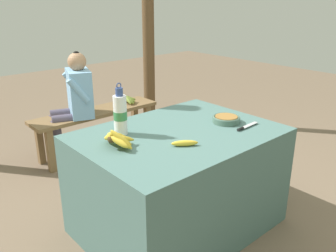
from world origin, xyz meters
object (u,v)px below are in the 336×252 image
water_bottle (120,114)px  support_post_far (148,17)px  banana_bunch_ripe (116,138)px  wooden_bench (96,118)px  banana_bunch_green (128,99)px  knife (245,127)px  loose_banana_front (185,143)px  seated_vendor (75,99)px  serving_bowl (226,119)px

water_bottle → support_post_far: 2.38m
banana_bunch_ripe → wooden_bench: size_ratio=0.20×
water_bottle → banana_bunch_green: 1.62m
water_bottle → knife: 0.82m
wooden_bench → banana_bunch_green: bearing=-0.1°
loose_banana_front → wooden_bench: 1.76m
banana_bunch_ripe → banana_bunch_green: (1.08, 1.43, -0.27)m
knife → support_post_far: support_post_far is taller
knife → wooden_bench: 1.78m
knife → support_post_far: (0.91, 2.17, 0.58)m
wooden_bench → banana_bunch_green: size_ratio=5.82×
knife → seated_vendor: size_ratio=0.21×
loose_banana_front → support_post_far: size_ratio=0.06×
water_bottle → banana_bunch_green: size_ratio=1.47×
banana_bunch_ripe → serving_bowl: size_ratio=1.36×
banana_bunch_ripe → support_post_far: 2.60m
seated_vendor → support_post_far: support_post_far is taller
support_post_far → banana_bunch_green: bearing=-145.9°
seated_vendor → support_post_far: size_ratio=0.41×
wooden_bench → support_post_far: (1.04, 0.44, 0.93)m
seated_vendor → water_bottle: bearing=95.4°
wooden_bench → banana_bunch_green: banana_bunch_green is taller
knife → serving_bowl: bearing=86.1°
wooden_bench → seated_vendor: size_ratio=1.24×
serving_bowl → seated_vendor: seated_vendor is taller
serving_bowl → banana_bunch_green: bearing=80.4°
serving_bowl → seated_vendor: (-0.35, 1.56, -0.12)m
serving_bowl → banana_bunch_green: (0.27, 1.57, -0.24)m
serving_bowl → loose_banana_front: 0.51m
water_bottle → knife: bearing=-34.2°
banana_bunch_ripe → knife: 0.87m
wooden_bench → serving_bowl: bearing=-85.4°
banana_bunch_ripe → knife: (0.81, -0.30, -0.05)m
support_post_far → wooden_bench: bearing=-157.2°
loose_banana_front → seated_vendor: bearing=84.9°
loose_banana_front → wooden_bench: loose_banana_front is taller
water_bottle → knife: water_bottle is taller
support_post_far → loose_banana_front: bearing=-123.7°
water_bottle → loose_banana_front: 0.45m
knife → loose_banana_front: bearing=170.5°
water_bottle → seated_vendor: bearing=75.7°
seated_vendor → banana_bunch_green: size_ratio=4.68×
wooden_bench → seated_vendor: bearing=-176.3°
banana_bunch_ripe → serving_bowl: (0.81, -0.14, -0.03)m
seated_vendor → banana_bunch_green: seated_vendor is taller
banana_bunch_ripe → water_bottle: size_ratio=0.77×
knife → wooden_bench: knife is taller
banana_bunch_ripe → knife: size_ratio=1.18×
banana_bunch_ripe → water_bottle: 0.22m
serving_bowl → support_post_far: size_ratio=0.07×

